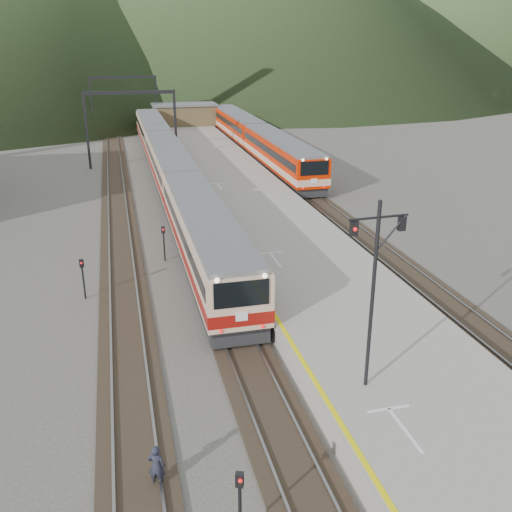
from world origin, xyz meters
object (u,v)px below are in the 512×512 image
object	(u,v)px
signal_mast	(374,278)
worker	(157,466)
main_train	(170,166)
second_train	(256,138)

from	to	relation	value
signal_mast	worker	size ratio (longest dim) A/B	4.76
main_train	worker	bearing A→B (deg)	-96.52
second_train	signal_mast	size ratio (longest dim) A/B	5.77
second_train	signal_mast	world-z (taller)	signal_mast
second_train	worker	bearing A→B (deg)	-107.19
main_train	worker	world-z (taller)	main_train
main_train	signal_mast	world-z (taller)	signal_mast
worker	main_train	bearing A→B (deg)	-74.84
second_train	signal_mast	bearing A→B (deg)	-99.12
second_train	worker	size ratio (longest dim) A/B	27.44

